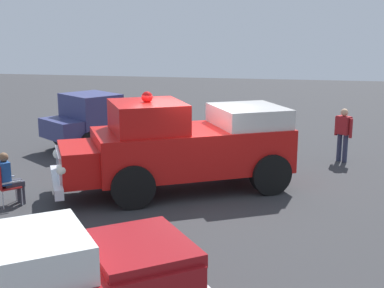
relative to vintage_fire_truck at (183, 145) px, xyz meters
The scene contains 7 objects.
ground_plane 1.22m from the vintage_fire_truck, 67.61° to the left, with size 60.00×60.00×0.00m, color #333335.
vintage_fire_truck is the anchor object (origin of this frame).
classic_hot_rod 6.69m from the vintage_fire_truck, ahead, with size 4.12×4.59×1.46m.
parked_pickup 5.91m from the vintage_fire_truck, 142.21° to the right, with size 4.95×4.26×1.90m.
lawn_chair_near_truck 4.41m from the vintage_fire_truck, 61.44° to the right, with size 0.69×0.69×1.02m.
spectator_seated 4.28m from the vintage_fire_truck, 62.04° to the right, with size 0.64×0.63×1.29m.
spectator_standing 5.70m from the vintage_fire_truck, 132.00° to the left, with size 0.50×0.55×1.68m.
Camera 1 is at (12.38, 2.58, 4.11)m, focal length 48.26 mm.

